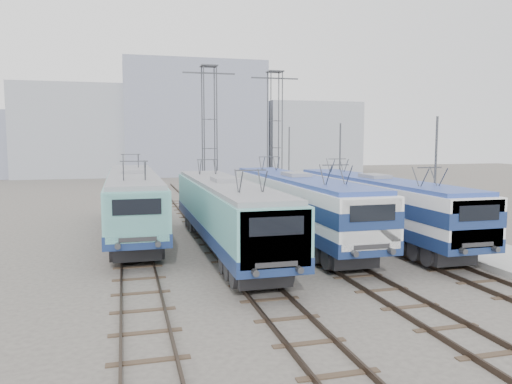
% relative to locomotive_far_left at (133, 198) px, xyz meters
% --- Properties ---
extents(ground, '(160.00, 160.00, 0.00)m').
position_rel_locomotive_far_left_xyz_m(ground, '(6.75, -9.68, -2.32)').
color(ground, '#514C47').
extents(platform, '(4.00, 70.00, 0.30)m').
position_rel_locomotive_far_left_xyz_m(platform, '(16.95, -1.68, -2.17)').
color(platform, '#9E9E99').
rests_on(platform, ground).
extents(locomotive_far_left, '(2.95, 18.65, 3.51)m').
position_rel_locomotive_far_left_xyz_m(locomotive_far_left, '(0.00, 0.00, 0.00)').
color(locomotive_far_left, navy).
rests_on(locomotive_far_left, ground).
extents(locomotive_center_left, '(2.84, 17.91, 3.37)m').
position_rel_locomotive_far_left_xyz_m(locomotive_center_left, '(4.50, -5.74, -0.08)').
color(locomotive_center_left, navy).
rests_on(locomotive_center_left, ground).
extents(locomotive_center_right, '(2.88, 18.21, 3.42)m').
position_rel_locomotive_far_left_xyz_m(locomotive_center_right, '(9.00, -3.90, 0.00)').
color(locomotive_center_right, navy).
rests_on(locomotive_center_right, ground).
extents(locomotive_far_right, '(2.79, 17.61, 3.31)m').
position_rel_locomotive_far_left_xyz_m(locomotive_far_right, '(13.50, -4.77, -0.07)').
color(locomotive_far_right, navy).
rests_on(locomotive_far_right, ground).
extents(catenary_tower_west, '(4.50, 1.20, 12.00)m').
position_rel_locomotive_far_left_xyz_m(catenary_tower_west, '(6.75, 12.32, 4.32)').
color(catenary_tower_west, '#3F4247').
rests_on(catenary_tower_west, ground).
extents(catenary_tower_east, '(4.50, 1.20, 12.00)m').
position_rel_locomotive_far_left_xyz_m(catenary_tower_east, '(13.25, 14.32, 4.32)').
color(catenary_tower_east, '#3F4247').
rests_on(catenary_tower_east, ground).
extents(mast_front, '(0.12, 0.12, 7.00)m').
position_rel_locomotive_far_left_xyz_m(mast_front, '(15.35, -7.68, 1.18)').
color(mast_front, '#3F4247').
rests_on(mast_front, ground).
extents(mast_mid, '(0.12, 0.12, 7.00)m').
position_rel_locomotive_far_left_xyz_m(mast_mid, '(15.35, 4.32, 1.18)').
color(mast_mid, '#3F4247').
rests_on(mast_mid, ground).
extents(mast_rear, '(0.12, 0.12, 7.00)m').
position_rel_locomotive_far_left_xyz_m(mast_rear, '(15.35, 16.32, 1.18)').
color(mast_rear, '#3F4247').
rests_on(mast_rear, ground).
extents(building_west, '(18.00, 12.00, 14.00)m').
position_rel_locomotive_far_left_xyz_m(building_west, '(-7.25, 52.32, 4.68)').
color(building_west, '#9398A2').
rests_on(building_west, ground).
extents(building_center, '(22.00, 14.00, 18.00)m').
position_rel_locomotive_far_left_xyz_m(building_center, '(10.75, 52.32, 6.68)').
color(building_center, gray).
rests_on(building_center, ground).
extents(building_east, '(16.00, 12.00, 12.00)m').
position_rel_locomotive_far_left_xyz_m(building_east, '(30.75, 52.32, 3.68)').
color(building_east, '#9398A2').
rests_on(building_east, ground).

